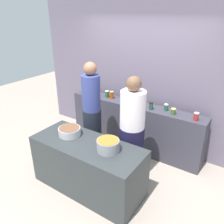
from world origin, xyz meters
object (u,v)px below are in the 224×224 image
object	(u,v)px
preserve_jar_1	(107,94)
cook_with_tongs	(92,118)
preserve_jar_0	(92,91)
preserve_jar_2	(112,95)
cooking_pot_center	(108,145)
cook_in_cap	(132,136)
preserve_jar_7	(196,117)
preserve_jar_4	(151,106)
preserve_jar_3	(140,103)
preserve_jar_5	(166,107)
cooking_pot_left	(70,131)
preserve_jar_6	(173,111)

from	to	relation	value
preserve_jar_1	cook_with_tongs	xyz separation A→B (m)	(0.21, -0.76, -0.17)
preserve_jar_0	preserve_jar_2	xyz separation A→B (m)	(0.48, 0.02, 0.01)
cooking_pot_center	preserve_jar_2	bearing A→B (deg)	122.20
preserve_jar_0	cook_in_cap	distance (m)	1.64
preserve_jar_7	cook_in_cap	world-z (taller)	cook_in_cap
preserve_jar_4	cooking_pot_center	world-z (taller)	preserve_jar_4
preserve_jar_3	cook_with_tongs	distance (m)	0.92
preserve_jar_0	preserve_jar_5	size ratio (longest dim) A/B	1.06
preserve_jar_5	cook_with_tongs	distance (m)	1.30
preserve_jar_1	preserve_jar_7	distance (m)	1.78
preserve_jar_5	cook_in_cap	distance (m)	0.91
preserve_jar_7	cooking_pot_left	xyz separation A→B (m)	(-1.53, -1.28, -0.15)
preserve_jar_5	cook_with_tongs	xyz separation A→B (m)	(-1.02, -0.79, -0.16)
preserve_jar_2	preserve_jar_7	bearing A→B (deg)	-2.50
preserve_jar_0	preserve_jar_6	distance (m)	1.76
cooking_pot_center	preserve_jar_7	bearing A→B (deg)	58.42
preserve_jar_1	preserve_jar_6	xyz separation A→B (m)	(1.40, -0.06, -0.01)
preserve_jar_6	cook_with_tongs	world-z (taller)	cook_with_tongs
preserve_jar_3	preserve_jar_7	bearing A→B (deg)	-2.20
preserve_jar_2	cook_with_tongs	distance (m)	0.78
preserve_jar_5	cook_in_cap	world-z (taller)	cook_in_cap
preserve_jar_7	cooking_pot_center	distance (m)	1.53
preserve_jar_1	preserve_jar_5	world-z (taller)	preserve_jar_1
cooking_pot_left	cook_in_cap	bearing A→B (deg)	33.30
preserve_jar_0	cooking_pot_center	xyz separation A→B (m)	(1.34, -1.35, -0.13)
preserve_jar_0	preserve_jar_6	size ratio (longest dim) A/B	1.17
preserve_jar_5	cook_in_cap	bearing A→B (deg)	-102.54
cook_in_cap	preserve_jar_7	bearing A→B (deg)	45.70
preserve_jar_0	cook_in_cap	bearing A→B (deg)	-29.71
preserve_jar_3	cooking_pot_left	xyz separation A→B (m)	(-0.51, -1.32, -0.14)
preserve_jar_2	cook_with_tongs	size ratio (longest dim) A/B	0.08
preserve_jar_5	cooking_pot_center	bearing A→B (deg)	-100.27
preserve_jar_4	preserve_jar_5	distance (m)	0.26
preserve_jar_7	cook_in_cap	xyz separation A→B (m)	(-0.74, -0.75, -0.23)
preserve_jar_0	cook_in_cap	world-z (taller)	cook_in_cap
preserve_jar_2	cooking_pot_left	size ratio (longest dim) A/B	0.44
preserve_jar_5	cook_with_tongs	bearing A→B (deg)	-142.39
preserve_jar_4	cook_in_cap	size ratio (longest dim) A/B	0.08
preserve_jar_2	preserve_jar_3	bearing A→B (deg)	-2.98
preserve_jar_1	preserve_jar_7	world-z (taller)	preserve_jar_1
preserve_jar_6	preserve_jar_3	bearing A→B (deg)	178.20
preserve_jar_1	preserve_jar_0	bearing A→B (deg)	-174.72
preserve_jar_6	cook_with_tongs	bearing A→B (deg)	-149.47
preserve_jar_2	preserve_jar_0	bearing A→B (deg)	-177.18
preserve_jar_6	cooking_pot_left	world-z (taller)	preserve_jar_6
preserve_jar_1	cooking_pot_left	distance (m)	1.39
preserve_jar_4	preserve_jar_5	world-z (taller)	preserve_jar_4
preserve_jar_4	preserve_jar_7	distance (m)	0.78
cooking_pot_left	cook_in_cap	distance (m)	0.96
preserve_jar_1	cooking_pot_center	world-z (taller)	preserve_jar_1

